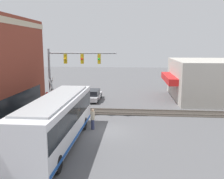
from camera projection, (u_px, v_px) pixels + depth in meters
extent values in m
plane|color=#565659|center=(104.00, 131.00, 20.17)|extent=(120.00, 120.00, 0.00)
cube|color=black|center=(4.00, 113.00, 19.19)|extent=(14.75, 0.12, 2.20)
cube|color=#B2ADA3|center=(209.00, 79.00, 32.20)|extent=(11.95, 9.10, 5.01)
cube|color=red|center=(169.00, 78.00, 32.64)|extent=(8.37, 1.20, 0.80)
cube|color=silver|center=(57.00, 119.00, 17.05)|extent=(11.17, 2.55, 2.86)
cube|color=black|center=(57.00, 113.00, 16.98)|extent=(10.94, 2.59, 1.20)
cube|color=#194CA5|center=(58.00, 137.00, 17.27)|extent=(10.94, 2.58, 0.24)
cube|color=#A5A8AA|center=(57.00, 98.00, 16.79)|extent=(9.49, 2.17, 0.12)
cylinder|color=black|center=(70.00, 123.00, 20.61)|extent=(1.00, 2.57, 1.00)
cylinder|color=black|center=(37.00, 163.00, 13.58)|extent=(1.00, 2.57, 1.00)
cylinder|color=gray|center=(50.00, 83.00, 24.21)|extent=(0.20, 0.20, 6.54)
cylinder|color=gray|center=(82.00, 53.00, 23.42)|extent=(0.16, 6.47, 0.16)
cube|color=gold|center=(65.00, 59.00, 23.66)|extent=(0.30, 0.27, 0.90)
sphere|color=yellow|center=(65.00, 59.00, 23.50)|extent=(0.20, 0.20, 0.20)
cube|color=gold|center=(82.00, 59.00, 23.52)|extent=(0.30, 0.27, 0.90)
sphere|color=red|center=(82.00, 59.00, 23.35)|extent=(0.20, 0.20, 0.20)
cube|color=gold|center=(99.00, 59.00, 23.37)|extent=(0.30, 0.27, 0.90)
sphere|color=green|center=(99.00, 59.00, 23.21)|extent=(0.20, 0.20, 0.20)
cylinder|color=gray|center=(52.00, 99.00, 23.96)|extent=(0.14, 0.14, 3.60)
cube|color=white|center=(51.00, 85.00, 23.73)|extent=(1.41, 0.06, 1.41)
cube|color=white|center=(51.00, 85.00, 23.73)|extent=(1.41, 0.06, 1.41)
cylinder|color=#38383A|center=(52.00, 93.00, 23.87)|extent=(0.08, 0.90, 0.08)
sphere|color=red|center=(56.00, 94.00, 23.78)|extent=(0.28, 0.28, 0.28)
sphere|color=red|center=(47.00, 93.00, 23.86)|extent=(0.28, 0.28, 0.28)
cube|color=#332D28|center=(111.00, 112.00, 26.06)|extent=(2.60, 60.00, 0.03)
cube|color=#6B6056|center=(110.00, 113.00, 25.34)|extent=(0.07, 60.00, 0.15)
cube|color=#6B6056|center=(111.00, 109.00, 26.75)|extent=(0.07, 60.00, 0.15)
cube|color=#B7B7BC|center=(93.00, 96.00, 31.41)|extent=(4.84, 1.80, 0.50)
cube|color=black|center=(92.00, 92.00, 31.08)|extent=(2.66, 1.62, 0.62)
cylinder|color=black|center=(95.00, 95.00, 32.92)|extent=(0.64, 1.82, 0.64)
cylinder|color=black|center=(91.00, 100.00, 29.97)|extent=(0.64, 1.82, 0.64)
cylinder|color=#2D3351|center=(59.00, 112.00, 24.45)|extent=(0.28, 0.28, 0.87)
cylinder|color=#B2A58C|center=(58.00, 104.00, 24.31)|extent=(0.34, 0.34, 0.72)
sphere|color=tan|center=(58.00, 99.00, 24.23)|extent=(0.24, 0.24, 0.24)
cylinder|color=#2D3351|center=(93.00, 124.00, 20.55)|extent=(0.28, 0.28, 0.83)
cylinder|color=#B2A58C|center=(93.00, 116.00, 20.41)|extent=(0.34, 0.34, 0.69)
sphere|color=tan|center=(93.00, 110.00, 20.33)|extent=(0.22, 0.22, 0.22)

